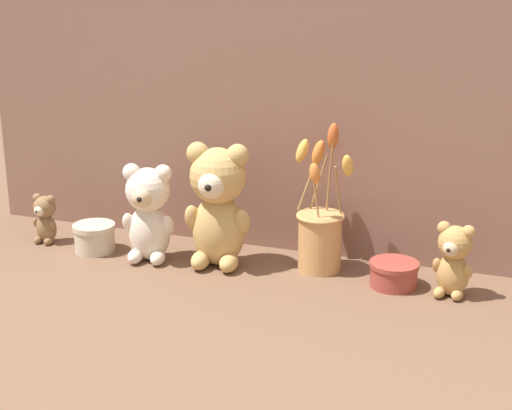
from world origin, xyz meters
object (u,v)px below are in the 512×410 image
teddy_bear_large (218,203)px  decorative_tin_short (94,237)px  teddy_bear_tiny (45,218)px  teddy_bear_small (454,259)px  flower_vase (320,231)px  decorative_tin_tall (394,274)px  teddy_bear_medium (148,211)px

teddy_bear_large → decorative_tin_short: teddy_bear_large is taller
teddy_bear_tiny → decorative_tin_short: 0.15m
teddy_bear_small → flower_vase: (-0.29, 0.05, 0.01)m
decorative_tin_tall → decorative_tin_short: decorative_tin_short is taller
teddy_bear_medium → teddy_bear_tiny: teddy_bear_medium is taller
teddy_bear_large → decorative_tin_short: size_ratio=2.84×
decorative_tin_short → teddy_bear_medium: bearing=-2.5°
decorative_tin_short → teddy_bear_tiny: bearing=175.1°
teddy_bear_medium → teddy_bear_tiny: bearing=176.3°
teddy_bear_medium → teddy_bear_large: bearing=8.4°
teddy_bear_medium → decorative_tin_tall: 0.56m
teddy_bear_small → decorative_tin_short: 0.83m
teddy_bear_large → decorative_tin_tall: size_ratio=2.69×
teddy_bear_small → flower_vase: 0.30m
teddy_bear_tiny → teddy_bear_small: bearing=0.6°
teddy_bear_small → decorative_tin_short: teddy_bear_small is taller
teddy_bear_medium → teddy_bear_small: size_ratio=1.44×
decorative_tin_tall → decorative_tin_short: (-0.70, -0.03, 0.01)m
flower_vase → decorative_tin_short: bearing=-172.2°
teddy_bear_medium → decorative_tin_short: bearing=177.5°
teddy_bear_large → teddy_bear_tiny: size_ratio=2.31×
decorative_tin_tall → teddy_bear_tiny: bearing=-178.6°
teddy_bear_medium → teddy_bear_tiny: (-0.29, 0.02, -0.05)m
teddy_bear_medium → flower_vase: flower_vase is taller
teddy_bear_large → decorative_tin_tall: teddy_bear_large is taller
teddy_bear_small → teddy_bear_large: bearing=-179.4°
flower_vase → teddy_bear_small: bearing=-9.5°
teddy_bear_small → teddy_bear_tiny: bearing=-179.4°
decorative_tin_tall → teddy_bear_large: bearing=-177.8°
flower_vase → decorative_tin_tall: (0.17, -0.04, -0.06)m
flower_vase → teddy_bear_medium: bearing=-168.4°
teddy_bear_large → flower_vase: size_ratio=0.86×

